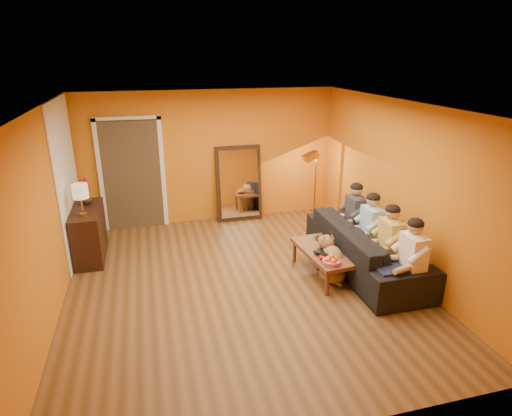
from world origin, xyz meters
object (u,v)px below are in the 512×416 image
object	(u,v)px
table_lamp	(81,200)
laptop	(327,239)
mirror_frame	(239,183)
dog	(332,258)
person_mid_left	(390,244)
vase	(87,199)
coffee_table	(324,262)
person_far_right	(355,218)
sideboard	(89,233)
wine_bottle	(330,242)
sofa	(366,247)
person_mid_right	(371,230)
tumbler	(329,243)
person_far_left	(412,261)
floor_lamp	(315,189)

from	to	relation	value
table_lamp	laptop	world-z (taller)	table_lamp
mirror_frame	dog	xyz separation A→B (m)	(0.78, -2.83, -0.41)
person_mid_left	vase	world-z (taller)	person_mid_left
coffee_table	person_far_right	xyz separation A→B (m)	(0.83, 0.68, 0.40)
table_lamp	person_far_right	bearing A→B (deg)	-7.85
sideboard	wine_bottle	bearing A→B (deg)	-24.47
sofa	laptop	xyz separation A→B (m)	(-0.52, 0.32, 0.06)
table_lamp	dog	distance (m)	3.93
laptop	coffee_table	bearing A→B (deg)	-122.69
table_lamp	person_mid_left	xyz separation A→B (m)	(4.37, -1.70, -0.49)
vase	wine_bottle	bearing A→B (deg)	-27.69
dog	wine_bottle	distance (m)	0.25
table_lamp	person_mid_right	distance (m)	4.55
person_mid_right	wine_bottle	size ratio (longest dim) A/B	3.94
coffee_table	person_far_right	world-z (taller)	person_far_right
person_mid_right	laptop	size ratio (longest dim) A/B	3.51
mirror_frame	table_lamp	bearing A→B (deg)	-153.68
tumbler	table_lamp	bearing A→B (deg)	162.37
sofa	person_mid_right	xyz separation A→B (m)	(0.13, 0.10, 0.24)
sofa	vase	bearing A→B (deg)	66.97
table_lamp	wine_bottle	world-z (taller)	table_lamp
person_mid_left	wine_bottle	distance (m)	0.87
person_far_right	wine_bottle	distance (m)	1.07
laptop	vase	world-z (taller)	vase
person_far_left	wine_bottle	bearing A→B (deg)	130.40
table_lamp	coffee_table	xyz separation A→B (m)	(3.54, -1.28, -0.90)
table_lamp	tumbler	world-z (taller)	table_lamp
table_lamp	person_far_left	size ratio (longest dim) A/B	0.42
person_mid_left	vase	bearing A→B (deg)	152.73
sideboard	laptop	size ratio (longest dim) A/B	3.39
sideboard	person_mid_right	xyz separation A→B (m)	(4.37, -1.45, 0.18)
dog	tumbler	world-z (taller)	dog
coffee_table	floor_lamp	xyz separation A→B (m)	(0.65, 2.05, 0.51)
table_lamp	person_far_left	distance (m)	4.94
person_mid_left	sofa	bearing A→B (deg)	106.11
person_far_right	person_mid_right	bearing A→B (deg)	-90.00
sofa	person_far_right	xyz separation A→B (m)	(0.13, 0.65, 0.24)
mirror_frame	sideboard	world-z (taller)	mirror_frame
floor_lamp	person_far_right	distance (m)	1.39
person_mid_right	person_far_right	xyz separation A→B (m)	(0.00, 0.55, 0.00)
dog	person_mid_right	xyz separation A→B (m)	(0.80, 0.29, 0.26)
table_lamp	wine_bottle	size ratio (longest dim) A/B	1.65
table_lamp	person_mid_right	size ratio (longest dim) A/B	0.42
laptop	tumbler	bearing A→B (deg)	-110.10
person_far_left	laptop	size ratio (longest dim) A/B	3.51
wine_bottle	floor_lamp	bearing A→B (deg)	73.98
sideboard	sofa	xyz separation A→B (m)	(4.24, -1.55, -0.05)
sofa	coffee_table	bearing A→B (deg)	92.46
person_mid_left	person_far_right	bearing A→B (deg)	90.00
tumbler	sideboard	bearing A→B (deg)	158.20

